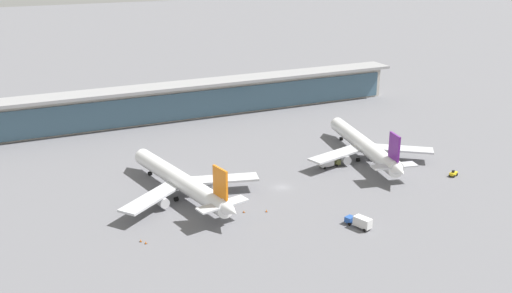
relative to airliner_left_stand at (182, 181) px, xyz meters
name	(u,v)px	position (x,y,z in m)	size (l,w,h in m)	color
ground_plane	(282,187)	(29.48, -5.97, -4.87)	(1200.00, 1200.00, 0.00)	slate
airliner_left_stand	(182,181)	(0.00, 0.00, 0.00)	(43.83, 57.75, 15.47)	white
airliner_centre_stand	(365,146)	(65.92, 3.77, 0.00)	(43.89, 57.79, 15.47)	white
service_truck_near_nose_blue	(360,222)	(35.58, -37.82, -3.18)	(4.55, 7.65, 3.10)	#234C9E
service_truck_under_wing_yellow	(453,174)	(82.60, -20.87, -4.00)	(3.29, 2.64, 2.05)	yellow
service_truck_mid_apron_olive	(329,162)	(51.06, 2.58, -3.18)	(7.47, 2.92, 3.10)	olive
terminal_building	(192,99)	(29.48, 76.79, 2.99)	(190.44, 12.80, 15.20)	#B2ADA3
safety_cone_alpha	(266,211)	(17.74, -19.27, -4.55)	(0.62, 0.62, 0.70)	orange
safety_cone_bravo	(146,243)	(-16.91, -22.94, -4.55)	(0.62, 0.62, 0.70)	orange
safety_cone_charlie	(141,241)	(-17.79, -21.42, -4.55)	(0.62, 0.62, 0.70)	orange
safety_cone_delta	(244,211)	(11.98, -17.02, -4.55)	(0.62, 0.62, 0.70)	orange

